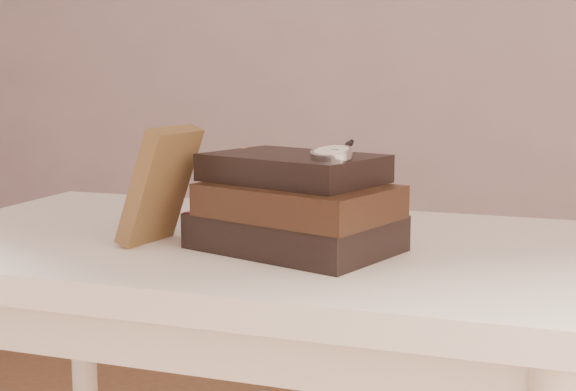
% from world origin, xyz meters
% --- Properties ---
extents(table, '(1.00, 0.60, 0.75)m').
position_xyz_m(table, '(0.00, 0.35, 0.66)').
color(table, silver).
rests_on(table, ground).
extents(book_stack, '(0.31, 0.26, 0.13)m').
position_xyz_m(book_stack, '(0.11, 0.29, 0.81)').
color(book_stack, black).
rests_on(book_stack, table).
extents(journal, '(0.10, 0.12, 0.17)m').
position_xyz_m(journal, '(-0.09, 0.27, 0.83)').
color(journal, '#45301A').
rests_on(journal, table).
extents(pocket_watch, '(0.07, 0.16, 0.02)m').
position_xyz_m(pocket_watch, '(0.17, 0.26, 0.89)').
color(pocket_watch, silver).
rests_on(pocket_watch, book_stack).
extents(eyeglasses, '(0.14, 0.15, 0.05)m').
position_xyz_m(eyeglasses, '(0.04, 0.41, 0.82)').
color(eyeglasses, silver).
rests_on(eyeglasses, book_stack).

